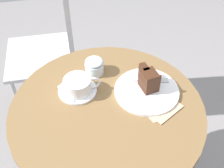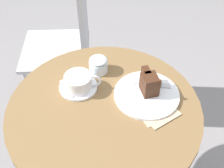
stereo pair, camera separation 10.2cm
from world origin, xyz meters
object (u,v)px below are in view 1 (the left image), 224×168
Objects in this scene: coffee_cup at (78,85)px; sugar_pot at (94,66)px; napkin at (158,104)px; cake_slice at (148,80)px; fork at (155,80)px; saucer at (78,90)px; teaspoon at (64,91)px; cake_plate at (147,91)px; cafe_chair at (55,39)px.

coffee_cup is 1.82× the size of sugar_pot.
napkin is 0.29m from sugar_pot.
sugar_pot is at bearing 143.76° from cake_slice.
fork is at bearing 79.10° from napkin.
sugar_pot reaches higher than fork.
cake_slice is (0.26, -0.04, 0.04)m from saucer.
teaspoon reaches higher than napkin.
cake_plate reaches higher than saucer.
cake_slice is at bearing -36.24° from sugar_pot.
cake_slice is (0.31, -0.04, 0.04)m from teaspoon.
fork reaches higher than saucer.
cake_slice reaches higher than cake_plate.
cafe_chair is (-0.33, 0.60, -0.20)m from cake_slice.
teaspoon is 0.34m from napkin.
napkin is at bearing 28.12° from cafe_chair.
coffee_cup is 0.73× the size of napkin.
sugar_pot is (-0.17, 0.15, 0.03)m from cake_plate.
cake_slice is 0.74× the size of fork.
saucer is 0.26m from cake_slice.
coffee_cup is 0.25m from cake_plate.
sugar_pot reaches higher than saucer.
coffee_cup is 1.31× the size of cake_slice.
cake_plate is 0.06m from fork.
cake_slice is at bearing 100.39° from napkin.
cake_slice reaches higher than coffee_cup.
coffee_cup and sugar_pot have the same top height.
fork reaches higher than teaspoon.
teaspoon is (-0.05, 0.01, -0.03)m from coffee_cup.
saucer is at bearing 171.08° from cake_slice.
fork reaches higher than napkin.
cake_slice is at bearing -8.92° from saucer.
fork is 0.15× the size of cafe_chair.
saucer is at bearing 8.56° from cafe_chair.
teaspoon is 0.16m from sugar_pot.
fork is 0.24m from sugar_pot.
cake_plate is 1.30× the size of napkin.
cake_plate is (0.25, -0.05, -0.03)m from coffee_cup.
teaspoon is 0.58m from cafe_chair.
cake_plate is at bearing -127.66° from teaspoon.
cake_slice reaches higher than teaspoon.
fork is at bearing 42.31° from cake_plate.
saucer is 0.03m from coffee_cup.
saucer is 0.05m from teaspoon.
saucer is at bearing 167.29° from cake_plate.
sugar_pot is (-0.21, 0.11, 0.02)m from fork.
cafe_chair reaches higher than fork.
napkin is at bearing -137.68° from teaspoon.
saucer is 1.40× the size of cake_slice.
cafe_chair is at bearing -24.06° from teaspoon.
cake_plate is at bearing -40.66° from sugar_pot.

